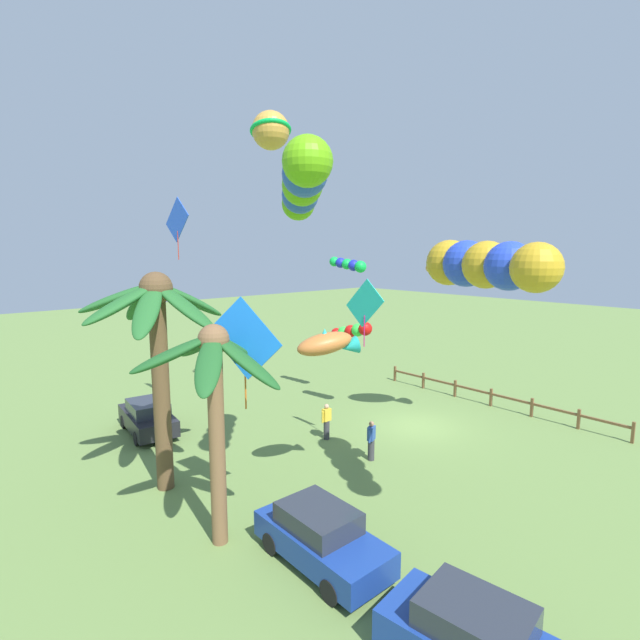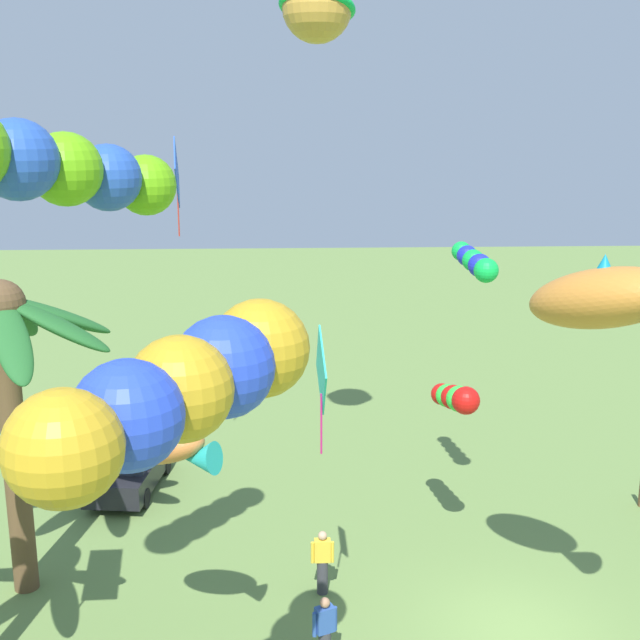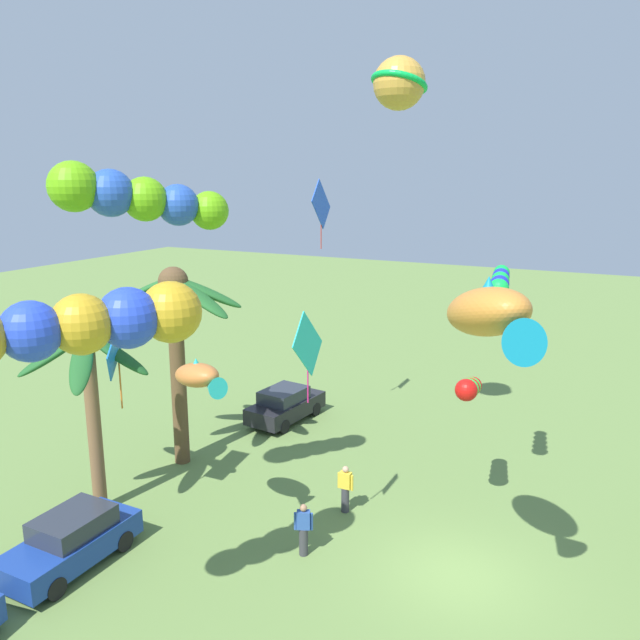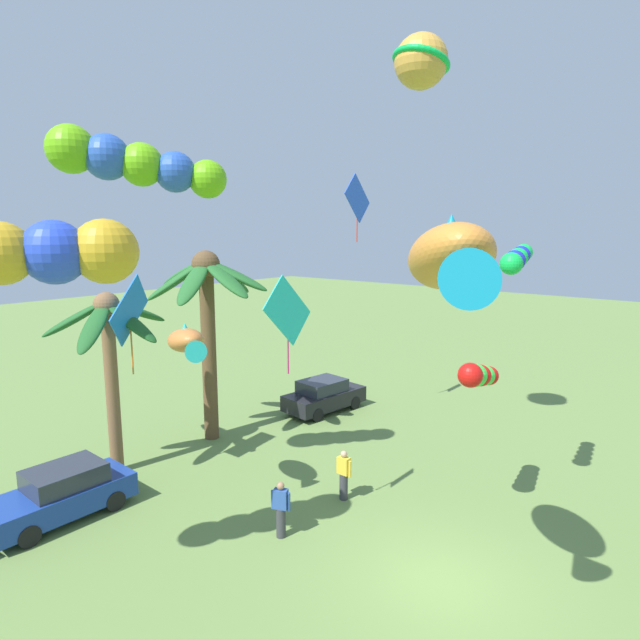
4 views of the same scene
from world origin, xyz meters
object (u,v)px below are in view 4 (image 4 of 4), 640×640
object	(u,v)px
kite_tube_8	(517,259)
kite_diamond_0	(130,312)
parked_car_0	(324,395)
kite_tube_5	(479,375)
kite_tube_6	(133,163)
palm_tree_0	(109,338)
kite_fish_1	(186,341)
palm_tree_1	(207,297)
kite_ball_2	(421,62)
parked_car_2	(62,493)
kite_tube_3	(14,253)
kite_fish_4	(452,260)
spectator_1	(281,509)
spectator_0	(344,475)
kite_diamond_9	(288,312)
kite_diamond_7	(357,199)

from	to	relation	value
kite_tube_8	kite_diamond_0	bearing A→B (deg)	120.48
parked_car_0	kite_tube_8	size ratio (longest dim) A/B	1.83
kite_tube_5	kite_tube_6	distance (m)	11.37
palm_tree_0	kite_fish_1	distance (m)	4.22
palm_tree_1	kite_tube_6	bearing A→B (deg)	-149.63
kite_ball_2	parked_car_2	bearing A→B (deg)	150.02
kite_tube_3	kite_tube_8	distance (m)	12.28
parked_car_2	kite_fish_4	distance (m)	12.96
palm_tree_0	spectator_1	bearing A→B (deg)	-84.24
kite_tube_3	parked_car_2	bearing A→B (deg)	61.28
kite_ball_2	kite_tube_6	world-z (taller)	kite_ball_2
kite_tube_3	spectator_1	bearing A→B (deg)	-18.82
palm_tree_1	kite_diamond_0	bearing A→B (deg)	-166.30
parked_car_2	kite_tube_6	size ratio (longest dim) A/B	0.95
spectator_1	kite_tube_8	world-z (taller)	kite_tube_8
palm_tree_1	kite_fish_1	bearing A→B (deg)	-134.58
kite_ball_2	kite_fish_4	world-z (taller)	kite_ball_2
spectator_0	spectator_1	bearing A→B (deg)	178.02
palm_tree_0	kite_fish_1	size ratio (longest dim) A/B	2.71
kite_fish_1	kite_tube_6	distance (m)	5.16
palm_tree_1	kite_diamond_0	xyz separation A→B (m)	(-3.86, -0.94, -0.01)
kite_tube_8	kite_diamond_9	bearing A→B (deg)	140.50
kite_tube_3	kite_diamond_9	size ratio (longest dim) A/B	1.72
kite_fish_4	kite_tube_8	size ratio (longest dim) A/B	1.61
kite_diamond_9	kite_tube_6	bearing A→B (deg)	110.02
parked_car_2	spectator_0	world-z (taller)	spectator_0
kite_tube_5	kite_tube_6	bearing A→B (deg)	125.92
parked_car_0	kite_tube_6	world-z (taller)	kite_tube_6
kite_fish_1	kite_tube_6	size ratio (longest dim) A/B	0.56
kite_tube_5	parked_car_0	bearing A→B (deg)	65.59
spectator_1	parked_car_0	bearing A→B (deg)	32.47
kite_tube_3	kite_diamond_9	distance (m)	6.27
kite_fish_1	kite_tube_8	distance (m)	9.56
parked_car_2	kite_ball_2	world-z (taller)	kite_ball_2
kite_diamond_0	parked_car_2	bearing A→B (deg)	-170.35
kite_fish_4	parked_car_0	bearing A→B (deg)	48.40
spectator_1	kite_diamond_9	bearing A→B (deg)	7.09
kite_fish_1	kite_diamond_9	bearing A→B (deg)	-69.20
palm_tree_1	parked_car_2	size ratio (longest dim) A/B	1.92
palm_tree_0	kite_diamond_7	xyz separation A→B (m)	(9.29, -3.45, 4.79)
kite_diamond_0	kite_tube_3	xyz separation A→B (m)	(-4.82, -4.22, 2.14)
kite_diamond_9	kite_fish_1	bearing A→B (deg)	110.80
spectator_1	kite_ball_2	xyz separation A→B (m)	(6.64, -0.16, 12.84)
palm_tree_1	kite_tube_6	world-z (taller)	kite_tube_6
kite_tube_6	palm_tree_0	bearing A→B (deg)	80.83
palm_tree_0	kite_tube_6	size ratio (longest dim) A/B	1.52
parked_car_0	kite_ball_2	xyz separation A→B (m)	(-1.97, -5.63, 12.90)
palm_tree_1	kite_tube_6	xyz separation A→B (m)	(-4.47, -2.62, 4.40)
spectator_0	kite_diamond_9	world-z (taller)	kite_diamond_9
spectator_0	kite_tube_6	size ratio (longest dim) A/B	0.39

